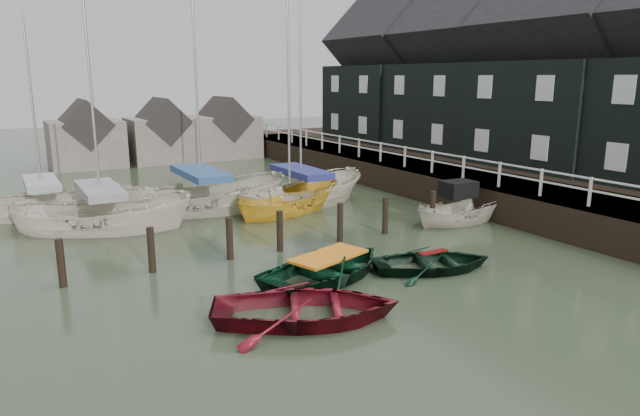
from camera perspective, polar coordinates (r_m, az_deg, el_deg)
ground at (r=17.59m, az=3.87°, el=-6.24°), size 120.00×120.00×0.00m
pier at (r=30.70m, az=8.25°, el=3.36°), size 3.04×32.00×2.70m
land_strip at (r=34.47m, az=15.48°, el=2.87°), size 14.00×38.00×1.50m
quay_houses at (r=33.05m, az=17.76°, el=12.22°), size 6.52×28.14×10.01m
mooring_pilings at (r=19.39m, az=-3.80°, el=-2.85°), size 13.72×0.22×1.80m
far_sheds at (r=41.22m, az=-15.70°, el=7.06°), size 14.00×4.08×4.39m
rowboat_red at (r=14.14m, az=-1.33°, el=-11.18°), size 5.53×4.92×0.95m
rowboat_green at (r=16.88m, az=0.86°, el=-7.06°), size 5.34×4.50×0.94m
rowboat_dkgreen at (r=17.94m, az=11.17°, el=-6.08°), size 4.41×3.76×0.77m
motorboat at (r=23.78m, az=13.81°, el=-1.21°), size 4.26×1.78×2.50m
sailboat_a at (r=23.61m, az=-20.86°, el=-1.90°), size 7.29×5.21×11.99m
sailboat_b at (r=25.58m, az=-11.72°, el=-0.21°), size 7.92×4.47×11.54m
sailboat_c at (r=25.20m, az=-3.02°, el=-0.25°), size 6.24×4.02×11.14m
sailboat_d at (r=26.25m, az=-1.89°, el=0.40°), size 7.14×3.51×12.89m
sailboat_e at (r=26.82m, az=-25.83°, el=-0.65°), size 6.67×3.88×9.50m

